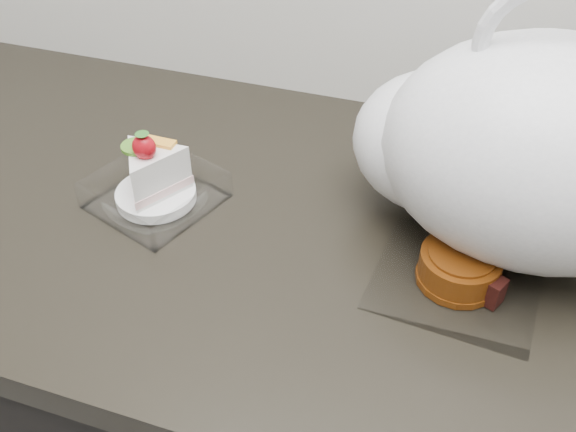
{
  "coord_description": "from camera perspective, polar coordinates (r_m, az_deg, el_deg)",
  "views": [
    {
      "loc": [
        0.06,
        1.1,
        1.42
      ],
      "look_at": [
        -0.13,
        1.65,
        0.94
      ],
      "focal_mm": 40.0,
      "sensor_mm": 36.0,
      "label": 1
    }
  ],
  "objects": [
    {
      "name": "mooncake_wrap",
      "position": [
        0.74,
        15.03,
        -4.72
      ],
      "size": [
        0.19,
        0.18,
        0.04
      ],
      "rotation": [
        0.0,
        0.0,
        0.09
      ],
      "color": "white",
      "rests_on": "counter"
    },
    {
      "name": "plastic_bag",
      "position": [
        0.75,
        19.8,
        5.6
      ],
      "size": [
        0.4,
        0.29,
        0.32
      ],
      "rotation": [
        0.0,
        0.0,
        -0.08
      ],
      "color": "white",
      "rests_on": "counter"
    },
    {
      "name": "cake_tray",
      "position": [
        0.83,
        -11.82,
        2.85
      ],
      "size": [
        0.18,
        0.18,
        0.11
      ],
      "rotation": [
        0.0,
        0.0,
        -0.33
      ],
      "color": "white",
      "rests_on": "counter"
    }
  ]
}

